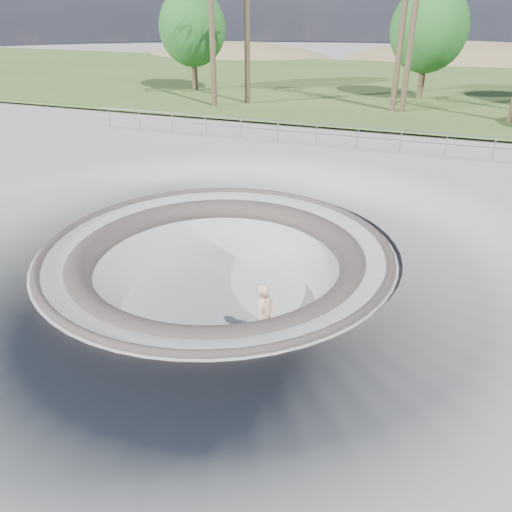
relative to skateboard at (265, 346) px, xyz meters
The scene contains 9 objects.
ground 3.23m from the skateboard, 141.40° to the left, with size 180.00×180.00×0.00m, color #969691.
skate_bowl 2.66m from the skateboard, 141.40° to the left, with size 14.00×14.00×4.10m.
grass_strip 35.78m from the skateboard, 93.34° to the left, with size 180.00×36.00×0.12m.
distant_hills 59.08m from the skateboard, 88.35° to the left, with size 103.20×45.00×28.60m.
safety_railing 14.05m from the skateboard, 98.65° to the left, with size 25.00×0.06×1.03m.
skateboard is the anchor object (origin of this frame).
skater 0.95m from the skateboard, ahead, with size 0.68×0.45×1.86m, color #D4AA89.
bushy_tree_left 31.25m from the skateboard, 119.58° to the left, with size 5.09×4.63×7.34m.
bushy_tree_mid 29.27m from the skateboard, 86.43° to the left, with size 5.18×4.71×7.48m.
Camera 1 is at (5.61, -11.97, 6.43)m, focal length 35.00 mm.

